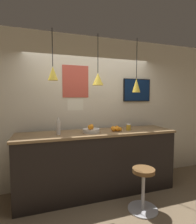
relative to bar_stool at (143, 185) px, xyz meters
The scene contains 14 objects.
ground_plane 0.63m from the bar_stool, behind, with size 14.00×14.00×0.00m, color #756047.
back_wall 1.65m from the bar_stool, 112.55° to the left, with size 8.00×0.06×2.90m.
service_counter 0.88m from the bar_stool, 124.29° to the left, with size 2.80×0.70×1.10m.
bar_stool is the anchor object (origin of this frame).
fruit_bowl 1.19m from the bar_stool, 133.35° to the left, with size 0.29×0.29×0.15m.
orange_pile 1.02m from the bar_stool, 102.35° to the left, with size 0.19×0.19×0.09m.
juice_bottle 1.59m from the bar_stool, 150.36° to the left, with size 0.07×0.07×0.28m.
spread_jar 1.03m from the bar_stool, 81.77° to the left, with size 0.09×0.09×0.12m.
pendant_lamp_left 2.23m from the bar_stool, 150.06° to the left, with size 0.16×0.16×0.82m.
pendant_lamp_middle 1.86m from the bar_stool, 124.10° to the left, with size 0.19×0.19×0.88m.
pendant_lamp_right 1.73m from the bar_stool, 69.10° to the left, with size 0.15×0.15×1.00m.
mounted_tv 1.93m from the bar_stool, 64.87° to the left, with size 0.62×0.04×0.48m.
hanging_menu_board 1.59m from the bar_stool, 154.59° to the left, with size 0.24×0.01×0.17m.
wall_poster 2.14m from the bar_stool, 125.14° to the left, with size 0.50×0.01×0.61m.
Camera 1 is at (-0.95, -2.27, 1.69)m, focal length 28.00 mm.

